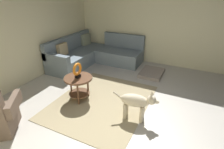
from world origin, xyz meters
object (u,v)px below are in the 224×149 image
at_px(sectional_couch, 93,55).
at_px(dog, 137,102).
at_px(side_table, 78,82).
at_px(torus_sculpture, 77,70).
at_px(dog_bed_mat, 152,73).

bearing_deg(sectional_couch, dog, -133.33).
relative_size(sectional_couch, side_table, 3.75).
bearing_deg(side_table, torus_sculpture, -95.36).
bearing_deg(torus_sculpture, side_table, 84.64).
xyz_separation_m(sectional_couch, side_table, (-1.95, -0.83, 0.13)).
bearing_deg(torus_sculpture, dog, -93.98).
height_order(sectional_couch, dog, sectional_couch).
bearing_deg(dog, side_table, -101.44).
bearing_deg(side_table, sectional_couch, 22.90).
relative_size(sectional_couch, dog, 2.66).
xyz_separation_m(torus_sculpture, dog_bed_mat, (1.95, -1.12, -0.67)).
bearing_deg(dog_bed_mat, side_table, 150.20).
bearing_deg(sectional_couch, torus_sculpture, -157.10).
distance_m(sectional_couch, dog, 2.99).
height_order(dog_bed_mat, dog, dog).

